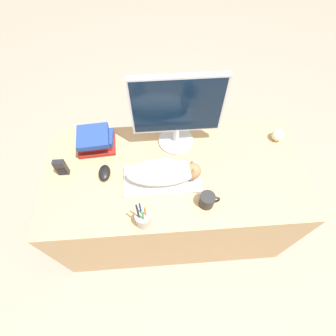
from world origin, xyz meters
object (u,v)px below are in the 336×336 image
(monitor, at_px, (177,110))
(baseball, at_px, (278,135))
(computer_mouse, at_px, (105,173))
(cat, at_px, (166,172))
(book_stack, at_px, (96,140))
(keyboard, at_px, (162,179))
(coffee_mug, at_px, (208,200))
(phone, at_px, (61,168))
(pen_cup, at_px, (143,219))

(monitor, relative_size, baseball, 6.59)
(baseball, bearing_deg, computer_mouse, -169.96)
(cat, xyz_separation_m, book_stack, (-0.39, 0.26, -0.02))
(keyboard, distance_m, cat, 0.07)
(monitor, height_order, computer_mouse, monitor)
(monitor, relative_size, computer_mouse, 4.73)
(keyboard, xyz_separation_m, book_stack, (-0.37, 0.26, 0.05))
(baseball, distance_m, book_stack, 1.07)
(coffee_mug, relative_size, phone, 0.93)
(keyboard, relative_size, book_stack, 1.87)
(computer_mouse, relative_size, coffee_mug, 0.96)
(pen_cup, bearing_deg, computer_mouse, 125.27)
(pen_cup, bearing_deg, cat, 62.07)
(cat, xyz_separation_m, phone, (-0.56, 0.08, -0.03))
(baseball, bearing_deg, coffee_mug, -140.91)
(coffee_mug, bearing_deg, baseball, 39.09)
(baseball, bearing_deg, keyboard, -161.42)
(coffee_mug, relative_size, book_stack, 0.48)
(book_stack, bearing_deg, coffee_mug, -35.04)
(baseball, height_order, phone, phone)
(keyboard, distance_m, monitor, 0.38)
(keyboard, xyz_separation_m, monitor, (0.10, 0.26, 0.25))
(coffee_mug, bearing_deg, cat, 142.12)
(cat, relative_size, coffee_mug, 3.68)
(monitor, xyz_separation_m, baseball, (0.61, -0.02, -0.23))
(pen_cup, relative_size, baseball, 3.04)
(monitor, relative_size, phone, 4.20)
(phone, distance_m, book_stack, 0.24)
(keyboard, relative_size, cat, 1.05)
(keyboard, bearing_deg, monitor, 69.25)
(phone, bearing_deg, pen_cup, -36.52)
(cat, distance_m, computer_mouse, 0.34)
(pen_cup, bearing_deg, book_stack, 118.02)
(cat, bearing_deg, coffee_mug, -37.88)
(coffee_mug, distance_m, baseball, 0.62)
(cat, bearing_deg, keyboard, -180.00)
(phone, bearing_deg, computer_mouse, -7.11)
(coffee_mug, height_order, book_stack, book_stack)
(cat, bearing_deg, pen_cup, -117.93)
(pen_cup, height_order, book_stack, pen_cup)
(computer_mouse, xyz_separation_m, phone, (-0.23, 0.03, 0.04))
(monitor, bearing_deg, computer_mouse, -153.67)
(monitor, distance_m, pen_cup, 0.58)
(coffee_mug, xyz_separation_m, phone, (-0.76, 0.24, 0.01))
(coffee_mug, height_order, baseball, coffee_mug)
(monitor, bearing_deg, pen_cup, -112.32)
(cat, bearing_deg, book_stack, 146.52)
(baseball, xyz_separation_m, book_stack, (-1.07, 0.02, 0.02))
(baseball, bearing_deg, phone, -173.04)
(pen_cup, distance_m, book_stack, 0.56)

